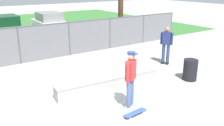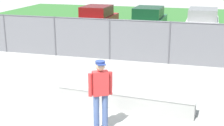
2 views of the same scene
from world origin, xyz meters
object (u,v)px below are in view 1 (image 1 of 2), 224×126
(concrete_ledge, at_px, (109,83))
(trash_bin, at_px, (190,70))
(skateboarder, at_px, (131,78))
(car_green, at_px, (6,28))
(skateboard, at_px, (135,113))
(car_white, at_px, (50,23))
(bystander, at_px, (166,44))

(concrete_ledge, xyz_separation_m, trash_bin, (3.23, -1.04, 0.16))
(skateboarder, bearing_deg, car_green, 94.13)
(concrete_ledge, distance_m, car_green, 11.14)
(skateboarder, relative_size, skateboard, 2.26)
(skateboarder, height_order, car_white, skateboarder)
(skateboard, height_order, car_white, car_white)
(skateboard, bearing_deg, trash_bin, 14.35)
(car_white, relative_size, trash_bin, 4.96)
(concrete_ledge, xyz_separation_m, car_green, (-1.16, 11.06, 0.57))
(skateboard, bearing_deg, skateboarder, 72.03)
(skateboard, xyz_separation_m, trash_bin, (3.62, 0.93, 0.35))
(concrete_ledge, bearing_deg, bystander, 14.06)
(skateboarder, relative_size, bystander, 1.01)
(concrete_ledge, bearing_deg, skateboard, -101.17)
(skateboarder, bearing_deg, bystander, 31.12)
(car_white, bearing_deg, bystander, -79.47)
(car_green, distance_m, bystander, 11.29)
(skateboarder, relative_size, trash_bin, 2.15)
(skateboarder, distance_m, bystander, 4.88)
(bystander, bearing_deg, car_green, 116.79)
(bystander, distance_m, trash_bin, 2.22)
(bystander, bearing_deg, skateboarder, -148.88)
(skateboarder, bearing_deg, skateboard, -107.97)
(skateboarder, bearing_deg, trash_bin, 8.21)
(skateboarder, height_order, bystander, skateboarder)
(concrete_ledge, relative_size, car_white, 0.97)
(trash_bin, bearing_deg, concrete_ledge, 162.22)
(concrete_ledge, xyz_separation_m, skateboarder, (-0.25, -1.54, 0.76))
(car_white, height_order, bystander, bystander)
(car_green, height_order, bystander, bystander)
(car_white, bearing_deg, concrete_ledge, -100.34)
(trash_bin, bearing_deg, car_green, 109.96)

